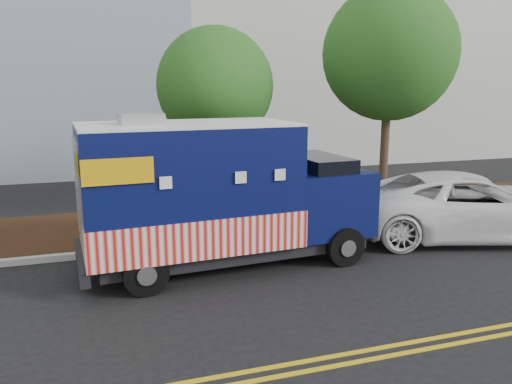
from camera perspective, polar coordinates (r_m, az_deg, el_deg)
name	(u,v)px	position (r m, az deg, el deg)	size (l,w,h in m)	color
ground	(210,265)	(11.60, -5.31, -8.34)	(120.00, 120.00, 0.00)	black
curb	(198,244)	(12.87, -6.69, -5.94)	(120.00, 0.18, 0.15)	#9E9E99
mulch_strip	(184,223)	(14.85, -8.27, -3.55)	(120.00, 4.00, 0.15)	black
centerline_near	(276,366)	(7.72, 2.35, -19.30)	(120.00, 0.10, 0.01)	gold
centerline_far	(283,376)	(7.52, 3.05, -20.23)	(120.00, 0.10, 0.01)	gold
tree_b	(215,86)	(14.83, -4.70, 11.94)	(3.39, 3.39, 5.73)	#38281C
tree_c	(389,54)	(15.91, 15.01, 15.01)	(4.00, 4.00, 6.98)	#38281C
sign_post	(138,203)	(12.67, -13.29, -1.20)	(0.06, 0.06, 2.40)	#473828
food_truck	(214,198)	(11.16, -4.78, -0.68)	(6.77, 2.94, 3.49)	black
white_car	(469,206)	(14.58, 23.14, -1.44)	(2.91, 6.32, 1.76)	white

